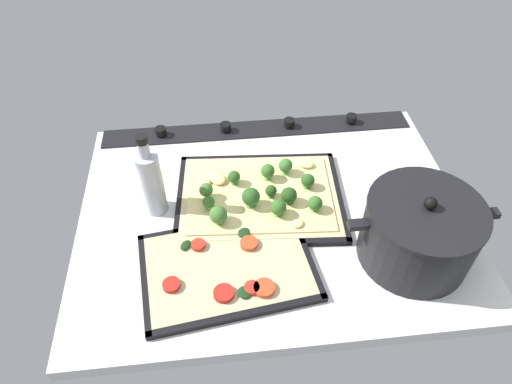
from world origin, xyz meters
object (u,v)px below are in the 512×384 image
(baking_tray_front, at_px, (259,198))
(oil_bottle, at_px, (151,182))
(veggie_pizza_back, at_px, (228,267))
(baking_tray_back, at_px, (228,268))
(broccoli_pizza, at_px, (259,194))
(cooking_pot, at_px, (419,232))

(baking_tray_front, xyz_separation_m, oil_bottle, (0.23, 0.00, 0.08))
(veggie_pizza_back, bearing_deg, baking_tray_back, -82.27)
(broccoli_pizza, bearing_deg, veggie_pizza_back, 65.33)
(baking_tray_front, xyz_separation_m, veggie_pizza_back, (0.08, 0.18, 0.01))
(baking_tray_back, bearing_deg, cooking_pot, 179.55)
(veggie_pizza_back, height_order, cooking_pot, cooking_pot)
(baking_tray_front, relative_size, oil_bottle, 1.90)
(broccoli_pizza, relative_size, baking_tray_back, 1.01)
(baking_tray_front, height_order, broccoli_pizza, broccoli_pizza)
(veggie_pizza_back, relative_size, cooking_pot, 1.15)
(broccoli_pizza, height_order, veggie_pizza_back, broccoli_pizza)
(baking_tray_back, xyz_separation_m, oil_bottle, (0.14, -0.18, 0.08))
(cooking_pot, distance_m, oil_bottle, 0.54)
(broccoli_pizza, xyz_separation_m, baking_tray_back, (0.08, 0.18, -0.02))
(baking_tray_front, distance_m, cooking_pot, 0.34)
(cooking_pot, height_order, oil_bottle, oil_bottle)
(baking_tray_back, distance_m, oil_bottle, 0.24)
(broccoli_pizza, bearing_deg, baking_tray_front, -102.63)
(baking_tray_front, height_order, veggie_pizza_back, veggie_pizza_back)
(veggie_pizza_back, bearing_deg, oil_bottle, -51.14)
(baking_tray_front, relative_size, cooking_pot, 1.34)
(baking_tray_front, bearing_deg, veggie_pizza_back, 65.56)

